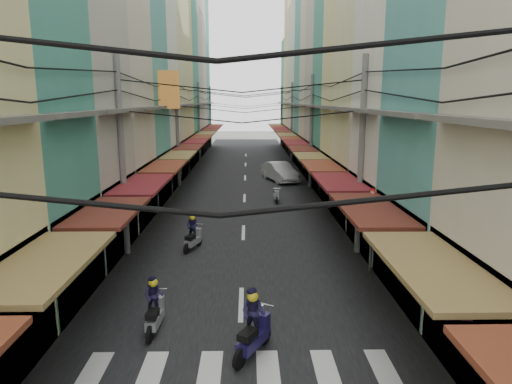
{
  "coord_description": "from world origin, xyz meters",
  "views": [
    {
      "loc": [
        0.23,
        -15.56,
        6.41
      ],
      "look_at": [
        0.62,
        6.13,
        2.02
      ],
      "focal_mm": 32.0,
      "sensor_mm": 36.0,
      "label": 1
    }
  ],
  "objects": [
    {
      "name": "ground",
      "position": [
        0.0,
        0.0,
        0.0
      ],
      "size": [
        160.0,
        160.0,
        0.0
      ],
      "primitive_type": "plane",
      "color": "slate",
      "rests_on": "ground"
    },
    {
      "name": "road",
      "position": [
        0.0,
        20.0,
        0.01
      ],
      "size": [
        10.0,
        80.0,
        0.02
      ],
      "primitive_type": "cube",
      "color": "black",
      "rests_on": "ground"
    },
    {
      "name": "sidewalk_left",
      "position": [
        -6.5,
        20.0,
        0.03
      ],
      "size": [
        3.0,
        80.0,
        0.06
      ],
      "primitive_type": "cube",
      "color": "gray",
      "rests_on": "ground"
    },
    {
      "name": "sidewalk_right",
      "position": [
        6.5,
        20.0,
        0.03
      ],
      "size": [
        3.0,
        80.0,
        0.06
      ],
      "primitive_type": "cube",
      "color": "gray",
      "rests_on": "ground"
    },
    {
      "name": "crosswalk",
      "position": [
        -0.0,
        -6.0,
        0.03
      ],
      "size": [
        7.55,
        2.4,
        0.01
      ],
      "color": "silver",
      "rests_on": "ground"
    },
    {
      "name": "building_row_left",
      "position": [
        -7.92,
        16.56,
        9.78
      ],
      "size": [
        7.8,
        67.67,
        23.7
      ],
      "color": "silver",
      "rests_on": "ground"
    },
    {
      "name": "building_row_right",
      "position": [
        7.92,
        16.45,
        9.41
      ],
      "size": [
        7.8,
        68.98,
        22.59
      ],
      "color": "teal",
      "rests_on": "ground"
    },
    {
      "name": "utility_poles",
      "position": [
        0.0,
        15.01,
        6.59
      ],
      "size": [
        10.2,
        66.13,
        8.2
      ],
      "color": "gray",
      "rests_on": "ground"
    },
    {
      "name": "white_car",
      "position": [
        2.8,
        20.49,
        0.0
      ],
      "size": [
        5.72,
        3.68,
        1.88
      ],
      "primitive_type": "imported",
      "rotation": [
        0.0,
        0.0,
        0.32
      ],
      "color": "silver",
      "rests_on": "ground"
    },
    {
      "name": "bicycle",
      "position": [
        5.81,
        -0.25,
        0.0
      ],
      "size": [
        1.59,
        0.84,
        1.04
      ],
      "primitive_type": "imported",
      "rotation": [
        0.0,
        0.0,
        1.76
      ],
      "color": "black",
      "rests_on": "ground"
    },
    {
      "name": "moving_scooters",
      "position": [
        -0.84,
        -0.31,
        0.51
      ],
      "size": [
        4.82,
        19.55,
        1.81
      ],
      "color": "black",
      "rests_on": "ground"
    },
    {
      "name": "parked_scooters",
      "position": [
        4.81,
        -3.33,
        0.48
      ],
      "size": [
        12.88,
        14.86,
        1.01
      ],
      "color": "black",
      "rests_on": "ground"
    },
    {
      "name": "pedestrians",
      "position": [
        -5.04,
        1.61,
        1.05
      ],
      "size": [
        11.88,
        22.72,
        2.25
      ],
      "color": "#241E28",
      "rests_on": "ground"
    },
    {
      "name": "market_umbrella",
      "position": [
        5.57,
        -5.88,
        2.05
      ],
      "size": [
        2.2,
        2.2,
        2.32
      ],
      "color": "#B2B2B7",
      "rests_on": "ground"
    },
    {
      "name": "traffic_sign",
      "position": [
        4.84,
        0.8,
        2.39
      ],
      "size": [
        0.1,
        0.71,
        3.24
      ],
      "color": "gray",
      "rests_on": "ground"
    }
  ]
}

